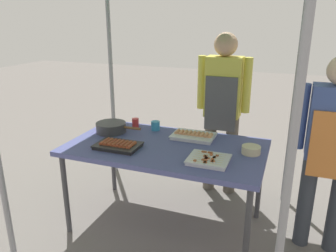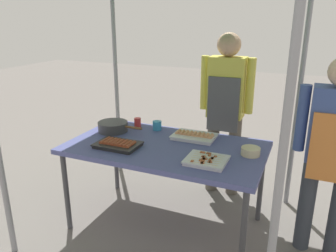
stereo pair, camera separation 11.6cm
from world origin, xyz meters
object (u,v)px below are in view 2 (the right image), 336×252
object	(u,v)px
drink_cup_near_edge	(138,122)
vendor_woman	(226,103)
stall_table	(166,151)
condiment_bowl	(251,151)
drink_cup_by_wok	(157,126)
customer_nearby	(332,145)
tray_grilled_sausages	(194,136)
tray_meat_skewers	(206,160)
cooking_wok	(113,126)
tray_pork_links	(118,144)

from	to	relation	value
drink_cup_near_edge	vendor_woman	xyz separation A→B (m)	(0.74, 0.44, 0.17)
stall_table	condiment_bowl	xyz separation A→B (m)	(0.68, 0.07, 0.08)
drink_cup_near_edge	drink_cup_by_wok	bearing A→B (deg)	-1.64
drink_cup_near_edge	customer_nearby	bearing A→B (deg)	-6.33
tray_grilled_sausages	drink_cup_near_edge	bearing A→B (deg)	171.80
tray_meat_skewers	drink_cup_near_edge	size ratio (longest dim) A/B	3.39
stall_table	cooking_wok	xyz separation A→B (m)	(-0.58, 0.13, 0.10)
tray_meat_skewers	customer_nearby	size ratio (longest dim) A/B	0.20
tray_meat_skewers	tray_pork_links	distance (m)	0.75
cooking_wok	drink_cup_by_wok	world-z (taller)	cooking_wok
tray_meat_skewers	tray_pork_links	world-z (taller)	tray_pork_links
tray_pork_links	drink_cup_near_edge	distance (m)	0.53
tray_pork_links	vendor_woman	size ratio (longest dim) A/B	0.22
drink_cup_by_wok	vendor_woman	bearing A→B (deg)	40.31
stall_table	cooking_wok	bearing A→B (deg)	167.37
cooking_wok	tray_pork_links	bearing A→B (deg)	-52.63
tray_grilled_sausages	condiment_bowl	bearing A→B (deg)	-18.94
condiment_bowl	drink_cup_near_edge	world-z (taller)	drink_cup_near_edge
tray_grilled_sausages	condiment_bowl	size ratio (longest dim) A/B	2.54
drink_cup_near_edge	vendor_woman	size ratio (longest dim) A/B	0.05
cooking_wok	condiment_bowl	distance (m)	1.26
stall_table	tray_pork_links	bearing A→B (deg)	-151.06
tray_meat_skewers	drink_cup_near_edge	xyz separation A→B (m)	(-0.85, 0.53, 0.03)
tray_grilled_sausages	tray_pork_links	distance (m)	0.66
stall_table	tray_meat_skewers	xyz separation A→B (m)	(0.41, -0.20, 0.07)
cooking_wok	drink_cup_near_edge	distance (m)	0.25
tray_grilled_sausages	drink_cup_near_edge	xyz separation A→B (m)	(-0.60, 0.09, 0.02)
tray_meat_skewers	tray_pork_links	bearing A→B (deg)	179.18
drink_cup_by_wok	customer_nearby	distance (m)	1.47
vendor_woman	cooking_wok	bearing A→B (deg)	36.02
cooking_wok	customer_nearby	xyz separation A→B (m)	(1.81, 0.02, 0.09)
tray_grilled_sausages	cooking_wok	xyz separation A→B (m)	(-0.75, -0.11, 0.03)
cooking_wok	stall_table	bearing A→B (deg)	-12.63
stall_table	customer_nearby	size ratio (longest dim) A/B	1.06
tray_grilled_sausages	drink_cup_near_edge	world-z (taller)	drink_cup_near_edge
condiment_bowl	customer_nearby	size ratio (longest dim) A/B	0.10
stall_table	tray_grilled_sausages	bearing A→B (deg)	56.24
condiment_bowl	drink_cup_near_edge	bearing A→B (deg)	166.73
tray_meat_skewers	drink_cup_by_wok	size ratio (longest dim) A/B	3.53
tray_meat_skewers	vendor_woman	distance (m)	1.00
vendor_woman	tray_pork_links	bearing A→B (deg)	56.37
condiment_bowl	cooking_wok	bearing A→B (deg)	177.16
tray_meat_skewers	cooking_wok	distance (m)	1.05
cooking_wok	condiment_bowl	bearing A→B (deg)	-2.84
drink_cup_near_edge	drink_cup_by_wok	distance (m)	0.21
tray_meat_skewers	customer_nearby	xyz separation A→B (m)	(0.82, 0.35, 0.12)
tray_meat_skewers	drink_cup_by_wok	xyz separation A→B (m)	(-0.64, 0.52, 0.02)
drink_cup_near_edge	condiment_bowl	bearing A→B (deg)	-13.27
tray_pork_links	condiment_bowl	size ratio (longest dim) A/B	2.47
cooking_wok	drink_cup_near_edge	world-z (taller)	cooking_wok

